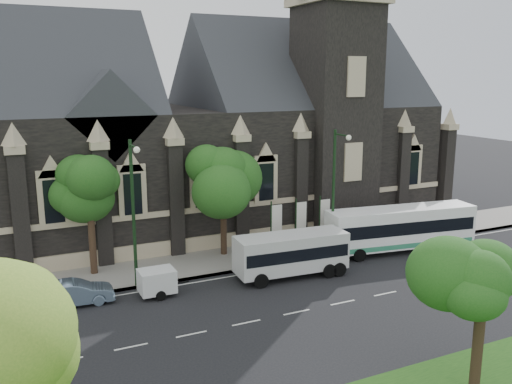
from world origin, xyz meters
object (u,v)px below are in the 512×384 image
tree_walk_right (225,175)px  tree_walk_left (92,187)px  banner_flag_right (323,217)px  street_lamp_mid (134,206)px  banner_flag_center (299,220)px  tour_coach (401,228)px  tree_park_east (483,280)px  shuttle_bus (291,252)px  street_lamp_near (335,186)px  sedan (75,293)px  banner_flag_left (275,223)px  box_trailer (157,281)px

tree_walk_right → tree_walk_left: bearing=-179.9°
tree_walk_left → banner_flag_right: 16.52m
street_lamp_mid → banner_flag_center: size_ratio=2.25×
tour_coach → tree_park_east: bearing=-112.3°
tree_park_east → banner_flag_right: (4.11, 18.32, -2.24)m
street_lamp_mid → banner_flag_right: street_lamp_mid is taller
banner_flag_right → shuttle_bus: bearing=-140.2°
tree_park_east → banner_flag_center: tree_park_east is taller
street_lamp_near → tour_coach: 6.16m
banner_flag_center → shuttle_bus: (-2.90, -4.09, -0.77)m
tree_walk_left → banner_flag_right: (16.08, -1.70, -3.35)m
sedan → tree_park_east: bearing=-134.2°
banner_flag_right → street_lamp_mid: bearing=-172.4°
tree_park_east → banner_flag_left: bearing=89.7°
banner_flag_right → tour_coach: banner_flag_right is taller
tree_park_east → street_lamp_mid: (-10.18, 16.42, 0.49)m
shuttle_bus → box_trailer: 8.65m
tree_park_east → banner_flag_left: (0.11, 18.32, -2.24)m
tree_walk_right → banner_flag_right: 8.05m
tour_coach → box_trailer: (-18.27, -0.48, -0.88)m
tour_coach → shuttle_bus: size_ratio=1.55×
box_trailer → street_lamp_mid: bearing=115.7°
tree_walk_right → shuttle_bus: tree_walk_right is taller
banner_flag_left → shuttle_bus: bearing=-102.5°
tree_park_east → tree_walk_right: size_ratio=0.81×
shuttle_bus → tree_walk_right: bearing=114.4°
tree_walk_right → banner_flag_right: bearing=-13.6°
tree_walk_right → street_lamp_mid: 8.10m
banner_flag_right → shuttle_bus: size_ratio=0.55×
tree_park_east → banner_flag_center: bearing=83.4°
street_lamp_mid → tree_walk_left: bearing=116.5°
box_trailer → tour_coach: bearing=1.4°
street_lamp_mid → sedan: (-3.71, -0.90, -4.42)m
tree_park_east → box_trailer: tree_park_east is taller
banner_flag_right → street_lamp_near: bearing=-98.6°
tree_walk_right → street_lamp_mid: (-7.21, -3.62, -0.71)m
tree_park_east → shuttle_bus: tree_park_east is taller
banner_flag_left → box_trailer: banner_flag_left is taller
shuttle_bus → tree_park_east: bearing=-83.0°
tree_walk_right → tour_coach: 13.38m
tree_park_east → box_trailer: (-9.40, 14.81, -3.72)m
box_trailer → sedan: bearing=170.9°
street_lamp_mid → sedan: street_lamp_mid is taller
shuttle_bus → sedan: shuttle_bus is taller
tree_walk_left → box_trailer: size_ratio=2.58×
tree_walk_left → banner_flag_center: bearing=-6.9°
banner_flag_right → box_trailer: size_ratio=1.35×
tree_walk_right → shuttle_bus: size_ratio=1.06×
tour_coach → box_trailer: 18.30m
tour_coach → box_trailer: bearing=-170.6°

